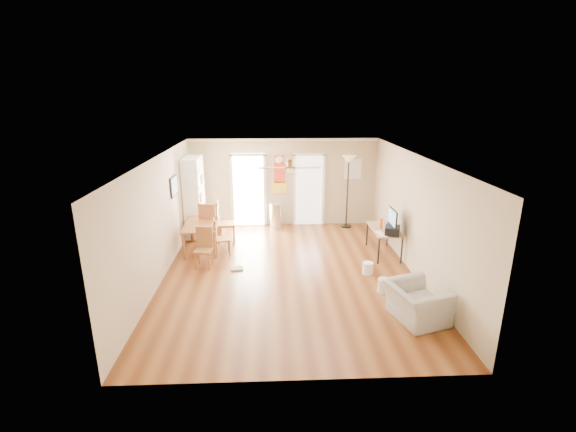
{
  "coord_description": "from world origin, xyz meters",
  "views": [
    {
      "loc": [
        -0.38,
        -8.18,
        3.86
      ],
      "look_at": [
        0.0,
        0.6,
        1.15
      ],
      "focal_mm": 25.02,
      "sensor_mm": 36.0,
      "label": 1
    }
  ],
  "objects_px": {
    "dining_table": "(202,236)",
    "dining_chair_right_b": "(222,237)",
    "bookshelf": "(194,197)",
    "dining_chair_far": "(211,222)",
    "printer": "(392,230)",
    "trash_can": "(276,216)",
    "wastebasket_a": "(368,268)",
    "dining_chair_near": "(203,249)",
    "wastebasket_b": "(384,285)",
    "computer_desk": "(383,241)",
    "torchiere_lamp": "(347,192)",
    "dining_chair_right_a": "(226,222)",
    "armchair": "(417,303)"
  },
  "relations": [
    {
      "from": "armchair",
      "to": "dining_chair_right_b",
      "type": "bearing_deg",
      "value": 33.7
    },
    {
      "from": "dining_chair_near",
      "to": "dining_table",
      "type": "bearing_deg",
      "value": 105.92
    },
    {
      "from": "wastebasket_b",
      "to": "dining_table",
      "type": "bearing_deg",
      "value": 148.15
    },
    {
      "from": "dining_chair_right_b",
      "to": "dining_chair_right_a",
      "type": "bearing_deg",
      "value": -11.04
    },
    {
      "from": "dining_chair_right_b",
      "to": "wastebasket_b",
      "type": "relative_size",
      "value": 3.22
    },
    {
      "from": "trash_can",
      "to": "printer",
      "type": "xyz_separation_m",
      "value": [
        2.7,
        -2.59,
        0.39
      ]
    },
    {
      "from": "bookshelf",
      "to": "trash_can",
      "type": "relative_size",
      "value": 2.93
    },
    {
      "from": "trash_can",
      "to": "computer_desk",
      "type": "bearing_deg",
      "value": -39.33
    },
    {
      "from": "dining_chair_far",
      "to": "wastebasket_b",
      "type": "height_order",
      "value": "dining_chair_far"
    },
    {
      "from": "bookshelf",
      "to": "dining_chair_far",
      "type": "distance_m",
      "value": 0.96
    },
    {
      "from": "dining_chair_near",
      "to": "printer",
      "type": "xyz_separation_m",
      "value": [
        4.4,
        0.18,
        0.31
      ]
    },
    {
      "from": "computer_desk",
      "to": "wastebasket_b",
      "type": "relative_size",
      "value": 4.38
    },
    {
      "from": "dining_chair_far",
      "to": "wastebasket_a",
      "type": "height_order",
      "value": "dining_chair_far"
    },
    {
      "from": "dining_chair_right_a",
      "to": "computer_desk",
      "type": "bearing_deg",
      "value": -109.54
    },
    {
      "from": "dining_chair_near",
      "to": "wastebasket_b",
      "type": "bearing_deg",
      "value": -14.05
    },
    {
      "from": "trash_can",
      "to": "printer",
      "type": "distance_m",
      "value": 3.77
    },
    {
      "from": "dining_table",
      "to": "dining_chair_right_b",
      "type": "height_order",
      "value": "dining_chair_right_b"
    },
    {
      "from": "bookshelf",
      "to": "dining_chair_right_a",
      "type": "xyz_separation_m",
      "value": [
        0.91,
        -0.63,
        -0.53
      ]
    },
    {
      "from": "trash_can",
      "to": "wastebasket_a",
      "type": "height_order",
      "value": "trash_can"
    },
    {
      "from": "dining_chair_far",
      "to": "torchiere_lamp",
      "type": "height_order",
      "value": "torchiere_lamp"
    },
    {
      "from": "dining_table",
      "to": "dining_chair_right_b",
      "type": "relative_size",
      "value": 1.52
    },
    {
      "from": "bookshelf",
      "to": "dining_chair_right_b",
      "type": "height_order",
      "value": "bookshelf"
    },
    {
      "from": "torchiere_lamp",
      "to": "armchair",
      "type": "relative_size",
      "value": 2.14
    },
    {
      "from": "dining_table",
      "to": "dining_chair_near",
      "type": "xyz_separation_m",
      "value": [
        0.2,
        -1.12,
        0.11
      ]
    },
    {
      "from": "wastebasket_b",
      "to": "dining_chair_far",
      "type": "bearing_deg",
      "value": 141.75
    },
    {
      "from": "dining_chair_right_b",
      "to": "wastebasket_b",
      "type": "height_order",
      "value": "dining_chair_right_b"
    },
    {
      "from": "computer_desk",
      "to": "dining_chair_far",
      "type": "bearing_deg",
      "value": 166.29
    },
    {
      "from": "computer_desk",
      "to": "wastebasket_a",
      "type": "height_order",
      "value": "computer_desk"
    },
    {
      "from": "dining_table",
      "to": "armchair",
      "type": "bearing_deg",
      "value": -39.35
    },
    {
      "from": "trash_can",
      "to": "wastebasket_b",
      "type": "height_order",
      "value": "trash_can"
    },
    {
      "from": "dining_chair_far",
      "to": "printer",
      "type": "relative_size",
      "value": 2.84
    },
    {
      "from": "bookshelf",
      "to": "printer",
      "type": "bearing_deg",
      "value": -20.85
    },
    {
      "from": "dining_chair_near",
      "to": "dining_chair_far",
      "type": "distance_m",
      "value": 1.68
    },
    {
      "from": "dining_chair_right_a",
      "to": "torchiere_lamp",
      "type": "xyz_separation_m",
      "value": [
        3.46,
        1.12,
        0.5
      ]
    },
    {
      "from": "dining_chair_near",
      "to": "dining_chair_far",
      "type": "xyz_separation_m",
      "value": [
        -0.06,
        1.68,
        0.08
      ]
    },
    {
      "from": "dining_chair_far",
      "to": "printer",
      "type": "xyz_separation_m",
      "value": [
        4.46,
        -1.5,
        0.22
      ]
    },
    {
      "from": "bookshelf",
      "to": "wastebasket_b",
      "type": "height_order",
      "value": "bookshelf"
    },
    {
      "from": "dining_chair_right_a",
      "to": "printer",
      "type": "relative_size",
      "value": 2.94
    },
    {
      "from": "dining_chair_right_b",
      "to": "dining_chair_near",
      "type": "height_order",
      "value": "dining_chair_near"
    },
    {
      "from": "dining_chair_right_a",
      "to": "dining_chair_right_b",
      "type": "distance_m",
      "value": 0.91
    },
    {
      "from": "wastebasket_b",
      "to": "wastebasket_a",
      "type": "bearing_deg",
      "value": 98.23
    },
    {
      "from": "dining_table",
      "to": "wastebasket_a",
      "type": "relative_size",
      "value": 5.19
    },
    {
      "from": "dining_chair_near",
      "to": "bookshelf",
      "type": "bearing_deg",
      "value": 109.59
    },
    {
      "from": "computer_desk",
      "to": "wastebasket_a",
      "type": "relative_size",
      "value": 4.65
    },
    {
      "from": "trash_can",
      "to": "computer_desk",
      "type": "height_order",
      "value": "trash_can"
    },
    {
      "from": "torchiere_lamp",
      "to": "wastebasket_a",
      "type": "bearing_deg",
      "value": -92.05
    },
    {
      "from": "dining_table",
      "to": "wastebasket_b",
      "type": "relative_size",
      "value": 4.89
    },
    {
      "from": "dining_chair_right_b",
      "to": "bookshelf",
      "type": "bearing_deg",
      "value": 19.69
    },
    {
      "from": "bookshelf",
      "to": "torchiere_lamp",
      "type": "xyz_separation_m",
      "value": [
        4.37,
        0.49,
        -0.03
      ]
    },
    {
      "from": "dining_chair_near",
      "to": "dining_chair_far",
      "type": "bearing_deg",
      "value": 97.72
    }
  ]
}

